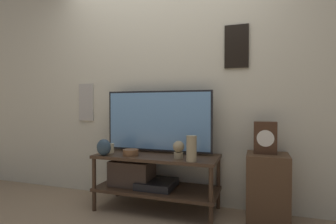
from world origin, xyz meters
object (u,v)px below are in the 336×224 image
object	(u,v)px
vase_urn_stoneware	(104,147)
decorative_bust	(179,149)
vase_wide_bowl	(131,152)
candle_jar	(110,148)
television	(158,121)
vase_tall_ceramic	(191,149)
mantel_clock	(265,138)

from	to	relation	value
vase_urn_stoneware	decorative_bust	distance (m)	0.75
vase_wide_bowl	vase_urn_stoneware	size ratio (longest dim) A/B	0.95
vase_urn_stoneware	candle_jar	size ratio (longest dim) A/B	1.70
television	candle_jar	world-z (taller)	television
vase_wide_bowl	decorative_bust	bearing A→B (deg)	1.55
decorative_bust	vase_wide_bowl	bearing A→B (deg)	-178.45
vase_wide_bowl	decorative_bust	size ratio (longest dim) A/B	0.94
decorative_bust	vase_urn_stoneware	bearing A→B (deg)	-172.53
vase_tall_ceramic	candle_jar	world-z (taller)	vase_tall_ceramic
vase_urn_stoneware	decorative_bust	xyz separation A→B (m)	(0.74, 0.10, 0.01)
vase_tall_ceramic	decorative_bust	size ratio (longest dim) A/B	1.39
vase_urn_stoneware	decorative_bust	world-z (taller)	decorative_bust
television	mantel_clock	distance (m)	1.06
vase_wide_bowl	candle_jar	size ratio (longest dim) A/B	1.62
television	decorative_bust	distance (m)	0.44
vase_wide_bowl	decorative_bust	xyz separation A→B (m)	(0.49, 0.01, 0.06)
television	mantel_clock	world-z (taller)	television
vase_wide_bowl	candle_jar	bearing A→B (deg)	168.55
vase_urn_stoneware	vase_wide_bowl	bearing A→B (deg)	18.43
vase_wide_bowl	vase_urn_stoneware	world-z (taller)	vase_urn_stoneware
vase_wide_bowl	mantel_clock	distance (m)	1.28
vase_urn_stoneware	vase_tall_ceramic	bearing A→B (deg)	0.19
vase_urn_stoneware	vase_tall_ceramic	world-z (taller)	vase_tall_ceramic
vase_tall_ceramic	decorative_bust	distance (m)	0.18
vase_urn_stoneware	decorative_bust	bearing A→B (deg)	7.47
vase_tall_ceramic	decorative_bust	bearing A→B (deg)	147.20
television	vase_wide_bowl	world-z (taller)	television
vase_tall_ceramic	mantel_clock	size ratio (longest dim) A/B	0.78
vase_wide_bowl	vase_urn_stoneware	bearing A→B (deg)	-161.57
television	vase_tall_ceramic	bearing A→B (deg)	-35.43
vase_urn_stoneware	candle_jar	world-z (taller)	vase_urn_stoneware
vase_tall_ceramic	mantel_clock	distance (m)	0.69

